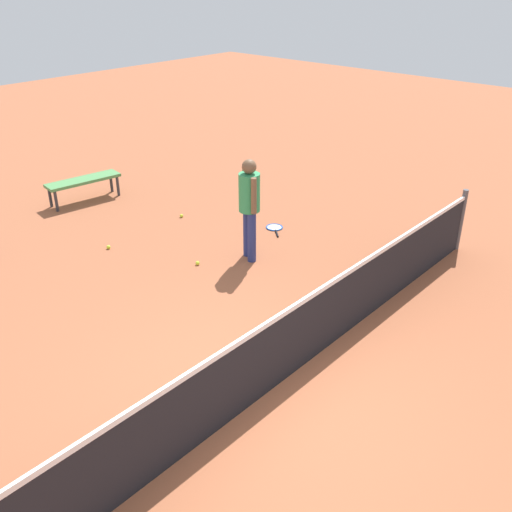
# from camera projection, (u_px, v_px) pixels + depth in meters

# --- Properties ---
(ground_plane) EXTENTS (40.00, 40.00, 0.00)m
(ground_plane) POSITION_uv_depth(u_px,v_px,m) (265.00, 393.00, 6.50)
(ground_plane) COLOR #9E5638
(court_net) EXTENTS (10.09, 0.09, 1.07)m
(court_net) POSITION_uv_depth(u_px,v_px,m) (266.00, 358.00, 6.27)
(court_net) COLOR #4C4C51
(court_net) RESTS_ON ground_plane
(player_near_side) EXTENTS (0.46, 0.50, 1.70)m
(player_near_side) POSITION_uv_depth(u_px,v_px,m) (249.00, 201.00, 9.02)
(player_near_side) COLOR navy
(player_near_side) RESTS_ON ground_plane
(tennis_racket_near_player) EXTENTS (0.51, 0.55, 0.03)m
(tennis_racket_near_player) POSITION_uv_depth(u_px,v_px,m) (275.00, 228.00, 10.53)
(tennis_racket_near_player) COLOR blue
(tennis_racket_near_player) RESTS_ON ground_plane
(tennis_ball_near_player) EXTENTS (0.07, 0.07, 0.07)m
(tennis_ball_near_player) POSITION_uv_depth(u_px,v_px,m) (181.00, 216.00, 10.98)
(tennis_ball_near_player) COLOR #C6E033
(tennis_ball_near_player) RESTS_ON ground_plane
(tennis_ball_by_net) EXTENTS (0.07, 0.07, 0.07)m
(tennis_ball_by_net) POSITION_uv_depth(u_px,v_px,m) (109.00, 247.00, 9.77)
(tennis_ball_by_net) COLOR #C6E033
(tennis_ball_by_net) RESTS_ON ground_plane
(tennis_ball_midcourt) EXTENTS (0.07, 0.07, 0.07)m
(tennis_ball_midcourt) POSITION_uv_depth(u_px,v_px,m) (198.00, 263.00, 9.25)
(tennis_ball_midcourt) COLOR #C6E033
(tennis_ball_midcourt) RESTS_ON ground_plane
(courtside_bench) EXTENTS (1.54, 0.61, 0.48)m
(courtside_bench) POSITION_uv_depth(u_px,v_px,m) (83.00, 182.00, 11.57)
(courtside_bench) COLOR #4C8C4C
(courtside_bench) RESTS_ON ground_plane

